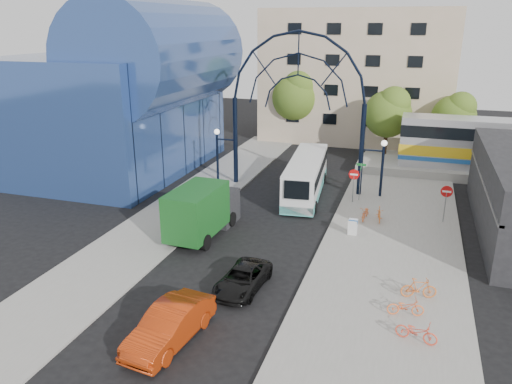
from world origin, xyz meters
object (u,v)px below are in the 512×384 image
(black_suv, at_px, (243,279))
(bike_far_c, at_px, (406,307))
(tree_north_a, at_px, (389,111))
(bike_far_a, at_px, (416,331))
(sandwich_board, at_px, (353,225))
(red_sedan, at_px, (170,325))
(stop_sign, at_px, (354,177))
(bike_near_a, at_px, (365,213))
(bike_near_b, at_px, (379,214))
(bike_far_b, at_px, (419,288))
(green_truck, at_px, (203,210))
(city_bus, at_px, (306,176))
(gateway_arch, at_px, (298,80))
(street_name_sign, at_px, (361,174))
(tree_north_c, at_px, (455,115))
(tree_north_b, at_px, (297,94))

(black_suv, relative_size, bike_far_c, 2.51)
(tree_north_a, relative_size, bike_far_a, 4.09)
(sandwich_board, distance_m, red_sedan, 14.31)
(sandwich_board, distance_m, bike_far_c, 8.97)
(bike_far_a, bearing_deg, tree_north_a, 18.17)
(stop_sign, relative_size, sandwich_board, 2.53)
(bike_near_a, xyz_separation_m, bike_near_b, (0.91, -0.05, 0.02))
(stop_sign, relative_size, bike_far_b, 1.48)
(bike_far_a, bearing_deg, red_sedan, 118.98)
(green_truck, bearing_deg, city_bus, 67.47)
(gateway_arch, height_order, tree_north_a, gateway_arch)
(bike_far_b, bearing_deg, bike_far_c, 149.84)
(black_suv, height_order, bike_near_a, black_suv)
(black_suv, height_order, bike_far_b, black_suv)
(street_name_sign, xyz_separation_m, bike_far_b, (4.39, -13.15, -1.50))
(tree_north_c, bearing_deg, gateway_arch, -131.04)
(tree_north_a, distance_m, bike_near_b, 17.59)
(red_sedan, bearing_deg, city_bus, 93.63)
(stop_sign, relative_size, green_truck, 0.38)
(red_sedan, bearing_deg, street_name_sign, 82.01)
(gateway_arch, relative_size, bike_near_b, 8.80)
(sandwich_board, distance_m, bike_near_b, 3.16)
(street_name_sign, bearing_deg, green_truck, -132.94)
(red_sedan, bearing_deg, green_truck, 113.64)
(gateway_arch, distance_m, city_bus, 7.22)
(tree_north_a, height_order, bike_near_a, tree_north_a)
(bike_far_b, bearing_deg, city_bus, 18.78)
(tree_north_a, relative_size, tree_north_c, 1.08)
(gateway_arch, distance_m, bike_far_b, 19.14)
(bike_near_b, bearing_deg, green_truck, -160.75)
(tree_north_a, relative_size, bike_far_c, 4.29)
(black_suv, relative_size, bike_far_a, 2.39)
(gateway_arch, bearing_deg, bike_near_a, -40.24)
(bike_near_a, relative_size, bike_far_b, 1.01)
(sandwich_board, bearing_deg, tree_north_b, 111.59)
(bike_near_a, bearing_deg, sandwich_board, -93.95)
(gateway_arch, xyz_separation_m, bike_far_a, (9.55, -18.16, -7.99))
(bike_near_b, bearing_deg, tree_north_b, 108.97)
(black_suv, bearing_deg, city_bus, 94.59)
(bike_near_b, relative_size, bike_far_a, 0.90)
(bike_near_b, distance_m, bike_far_b, 9.72)
(stop_sign, distance_m, red_sedan, 19.81)
(stop_sign, height_order, street_name_sign, street_name_sign)
(stop_sign, relative_size, tree_north_c, 0.38)
(city_bus, xyz_separation_m, bike_near_b, (5.88, -4.13, -0.91))
(stop_sign, relative_size, tree_north_b, 0.31)
(tree_north_c, xyz_separation_m, bike_near_b, (-5.15, -19.11, -3.69))
(tree_north_a, xyz_separation_m, green_truck, (-9.39, -22.43, -2.98))
(bike_far_c, bearing_deg, black_suv, 77.70)
(bike_far_b, bearing_deg, tree_north_a, -5.95)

